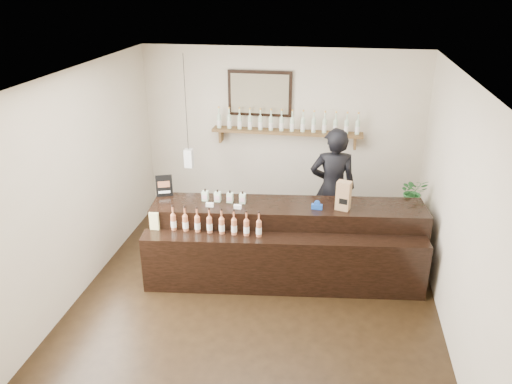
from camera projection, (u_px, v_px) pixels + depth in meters
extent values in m
plane|color=black|center=(256.00, 297.00, 6.40)|extent=(5.00, 5.00, 0.00)
plane|color=beige|center=(281.00, 135.00, 8.11)|extent=(4.50, 0.00, 4.50)
plane|color=beige|center=(200.00, 338.00, 3.58)|extent=(4.50, 0.00, 4.50)
plane|color=beige|center=(78.00, 185.00, 6.18)|extent=(0.00, 5.00, 5.00)
plane|color=beige|center=(457.00, 211.00, 5.51)|extent=(0.00, 5.00, 5.00)
plane|color=white|center=(256.00, 77.00, 5.29)|extent=(5.00, 5.00, 0.00)
cube|color=brown|center=(287.00, 132.00, 7.93)|extent=(2.40, 0.25, 0.04)
cube|color=brown|center=(221.00, 135.00, 8.17)|extent=(0.04, 0.20, 0.20)
cube|color=brown|center=(355.00, 142.00, 7.85)|extent=(0.04, 0.20, 0.20)
cube|color=black|center=(260.00, 93.00, 7.86)|extent=(1.02, 0.04, 0.72)
cube|color=#483F2E|center=(260.00, 94.00, 7.84)|extent=(0.92, 0.01, 0.62)
cube|color=white|center=(189.00, 158.00, 7.55)|extent=(0.12, 0.12, 0.28)
cylinder|color=black|center=(186.00, 103.00, 7.21)|extent=(0.01, 0.01, 1.41)
cylinder|color=silver|center=(219.00, 122.00, 8.05)|extent=(0.07, 0.07, 0.20)
cone|color=silver|center=(219.00, 114.00, 8.00)|extent=(0.07, 0.07, 0.05)
cylinder|color=silver|center=(219.00, 110.00, 7.98)|extent=(0.02, 0.02, 0.07)
cylinder|color=#EDAD45|center=(219.00, 107.00, 7.96)|extent=(0.03, 0.03, 0.02)
cylinder|color=white|center=(219.00, 123.00, 8.06)|extent=(0.07, 0.07, 0.09)
cylinder|color=silver|center=(229.00, 122.00, 8.02)|extent=(0.07, 0.07, 0.20)
cone|color=silver|center=(229.00, 114.00, 7.97)|extent=(0.07, 0.07, 0.05)
cylinder|color=silver|center=(229.00, 111.00, 7.95)|extent=(0.02, 0.02, 0.07)
cylinder|color=#EDAD45|center=(229.00, 108.00, 7.93)|extent=(0.03, 0.03, 0.02)
cylinder|color=white|center=(229.00, 123.00, 8.03)|extent=(0.07, 0.07, 0.09)
cylinder|color=silver|center=(240.00, 122.00, 8.00)|extent=(0.07, 0.07, 0.20)
cone|color=silver|center=(240.00, 115.00, 7.95)|extent=(0.07, 0.07, 0.05)
cylinder|color=silver|center=(239.00, 111.00, 7.92)|extent=(0.02, 0.02, 0.07)
cylinder|color=#EDAD45|center=(239.00, 108.00, 7.91)|extent=(0.03, 0.03, 0.02)
cylinder|color=white|center=(240.00, 124.00, 8.01)|extent=(0.07, 0.07, 0.09)
cylinder|color=silver|center=(250.00, 123.00, 7.97)|extent=(0.07, 0.07, 0.20)
cone|color=silver|center=(250.00, 115.00, 7.92)|extent=(0.07, 0.07, 0.05)
cylinder|color=silver|center=(250.00, 112.00, 7.90)|extent=(0.02, 0.02, 0.07)
cylinder|color=#EDAD45|center=(250.00, 109.00, 7.88)|extent=(0.03, 0.03, 0.02)
cylinder|color=white|center=(250.00, 124.00, 7.98)|extent=(0.07, 0.07, 0.09)
cylinder|color=silver|center=(260.00, 123.00, 7.95)|extent=(0.07, 0.07, 0.20)
cone|color=silver|center=(260.00, 116.00, 7.90)|extent=(0.07, 0.07, 0.05)
cylinder|color=silver|center=(260.00, 112.00, 7.87)|extent=(0.02, 0.02, 0.07)
cylinder|color=#EDAD45|center=(260.00, 109.00, 7.86)|extent=(0.03, 0.03, 0.02)
cylinder|color=white|center=(260.00, 125.00, 7.96)|extent=(0.07, 0.07, 0.09)
cylinder|color=silver|center=(271.00, 124.00, 7.92)|extent=(0.07, 0.07, 0.20)
cone|color=silver|center=(271.00, 116.00, 7.87)|extent=(0.07, 0.07, 0.05)
cylinder|color=silver|center=(271.00, 112.00, 7.85)|extent=(0.02, 0.02, 0.07)
cylinder|color=#EDAD45|center=(271.00, 109.00, 7.83)|extent=(0.03, 0.03, 0.02)
cylinder|color=white|center=(271.00, 125.00, 7.93)|extent=(0.07, 0.07, 0.09)
cylinder|color=silver|center=(281.00, 124.00, 7.90)|extent=(0.07, 0.07, 0.20)
cone|color=silver|center=(282.00, 117.00, 7.85)|extent=(0.07, 0.07, 0.05)
cylinder|color=silver|center=(282.00, 113.00, 7.82)|extent=(0.02, 0.02, 0.07)
cylinder|color=#EDAD45|center=(282.00, 110.00, 7.81)|extent=(0.03, 0.03, 0.02)
cylinder|color=white|center=(281.00, 126.00, 7.91)|extent=(0.07, 0.07, 0.09)
cylinder|color=silver|center=(292.00, 125.00, 7.87)|extent=(0.07, 0.07, 0.20)
cone|color=silver|center=(292.00, 117.00, 7.82)|extent=(0.07, 0.07, 0.05)
cylinder|color=silver|center=(292.00, 113.00, 7.80)|extent=(0.02, 0.02, 0.07)
cylinder|color=#EDAD45|center=(293.00, 110.00, 7.78)|extent=(0.03, 0.03, 0.02)
cylinder|color=white|center=(292.00, 126.00, 7.88)|extent=(0.07, 0.07, 0.09)
cylinder|color=silver|center=(303.00, 125.00, 7.85)|extent=(0.07, 0.07, 0.20)
cone|color=silver|center=(303.00, 117.00, 7.80)|extent=(0.07, 0.07, 0.05)
cylinder|color=silver|center=(303.00, 114.00, 7.77)|extent=(0.02, 0.02, 0.07)
cylinder|color=#EDAD45|center=(303.00, 111.00, 7.75)|extent=(0.03, 0.03, 0.02)
cylinder|color=white|center=(303.00, 127.00, 7.86)|extent=(0.07, 0.07, 0.09)
cylinder|color=silver|center=(314.00, 126.00, 7.82)|extent=(0.07, 0.07, 0.20)
cone|color=silver|center=(314.00, 118.00, 7.77)|extent=(0.07, 0.07, 0.05)
cylinder|color=silver|center=(314.00, 114.00, 7.75)|extent=(0.02, 0.02, 0.07)
cylinder|color=#EDAD45|center=(314.00, 111.00, 7.73)|extent=(0.03, 0.03, 0.02)
cylinder|color=white|center=(314.00, 127.00, 7.83)|extent=(0.07, 0.07, 0.09)
cylinder|color=silver|center=(324.00, 126.00, 7.80)|extent=(0.07, 0.07, 0.20)
cone|color=silver|center=(325.00, 118.00, 7.75)|extent=(0.07, 0.07, 0.05)
cylinder|color=silver|center=(325.00, 115.00, 7.72)|extent=(0.02, 0.02, 0.07)
cylinder|color=#EDAD45|center=(325.00, 112.00, 7.70)|extent=(0.03, 0.03, 0.02)
cylinder|color=white|center=(324.00, 128.00, 7.81)|extent=(0.07, 0.07, 0.09)
cylinder|color=silver|center=(335.00, 127.00, 7.77)|extent=(0.07, 0.07, 0.20)
cone|color=silver|center=(336.00, 119.00, 7.72)|extent=(0.07, 0.07, 0.05)
cylinder|color=silver|center=(336.00, 115.00, 7.70)|extent=(0.02, 0.02, 0.07)
cylinder|color=#EDAD45|center=(336.00, 112.00, 7.68)|extent=(0.03, 0.03, 0.02)
cylinder|color=white|center=(335.00, 128.00, 7.78)|extent=(0.07, 0.07, 0.09)
cylinder|color=silver|center=(346.00, 127.00, 7.75)|extent=(0.07, 0.07, 0.20)
cone|color=silver|center=(347.00, 119.00, 7.70)|extent=(0.07, 0.07, 0.05)
cylinder|color=silver|center=(347.00, 116.00, 7.67)|extent=(0.02, 0.02, 0.07)
cylinder|color=#EDAD45|center=(347.00, 113.00, 7.65)|extent=(0.03, 0.03, 0.02)
cylinder|color=white|center=(346.00, 129.00, 7.76)|extent=(0.07, 0.07, 0.09)
cylinder|color=silver|center=(357.00, 128.00, 7.72)|extent=(0.07, 0.07, 0.20)
cone|color=silver|center=(358.00, 120.00, 7.67)|extent=(0.07, 0.07, 0.05)
cylinder|color=silver|center=(358.00, 116.00, 7.65)|extent=(0.02, 0.02, 0.07)
cylinder|color=#EDAD45|center=(359.00, 113.00, 7.63)|extent=(0.03, 0.03, 0.02)
cylinder|color=white|center=(357.00, 129.00, 7.73)|extent=(0.07, 0.07, 0.09)
cube|color=black|center=(287.00, 238.00, 6.79)|extent=(3.66, 1.03, 1.01)
cube|color=black|center=(283.00, 264.00, 6.41)|extent=(3.63, 0.71, 0.77)
cube|color=white|center=(210.00, 205.00, 6.52)|extent=(0.10, 0.04, 0.05)
cube|color=white|center=(238.00, 207.00, 6.46)|extent=(0.10, 0.04, 0.05)
cube|color=#DAD685|center=(156.00, 224.00, 6.48)|extent=(0.12, 0.12, 0.12)
cube|color=#DAD685|center=(155.00, 216.00, 6.43)|extent=(0.12, 0.12, 0.12)
cube|color=silver|center=(205.00, 196.00, 6.68)|extent=(0.08, 0.08, 0.13)
cube|color=beige|center=(204.00, 197.00, 6.64)|extent=(0.07, 0.00, 0.06)
cylinder|color=black|center=(205.00, 190.00, 6.64)|extent=(0.02, 0.02, 0.03)
cube|color=silver|center=(218.00, 197.00, 6.65)|extent=(0.08, 0.08, 0.13)
cube|color=beige|center=(217.00, 198.00, 6.61)|extent=(0.07, 0.00, 0.06)
cylinder|color=black|center=(217.00, 191.00, 6.62)|extent=(0.02, 0.02, 0.03)
cube|color=silver|center=(230.00, 197.00, 6.63)|extent=(0.08, 0.08, 0.13)
cube|color=beige|center=(229.00, 199.00, 6.58)|extent=(0.07, 0.00, 0.06)
cylinder|color=black|center=(230.00, 192.00, 6.59)|extent=(0.02, 0.02, 0.03)
cube|color=silver|center=(243.00, 198.00, 6.60)|extent=(0.08, 0.08, 0.13)
cube|color=beige|center=(242.00, 200.00, 6.56)|extent=(0.07, 0.00, 0.06)
cylinder|color=black|center=(243.00, 193.00, 6.57)|extent=(0.02, 0.02, 0.03)
cylinder|color=#B3613C|center=(174.00, 222.00, 6.43)|extent=(0.07, 0.07, 0.20)
cone|color=#B3613C|center=(173.00, 213.00, 6.38)|extent=(0.07, 0.07, 0.05)
cylinder|color=#B3613C|center=(173.00, 209.00, 6.35)|extent=(0.02, 0.02, 0.07)
cylinder|color=black|center=(172.00, 206.00, 6.33)|extent=(0.03, 0.03, 0.02)
cylinder|color=white|center=(174.00, 224.00, 6.43)|extent=(0.07, 0.07, 0.09)
cylinder|color=#B3613C|center=(185.00, 223.00, 6.40)|extent=(0.07, 0.07, 0.20)
cone|color=#B3613C|center=(185.00, 214.00, 6.35)|extent=(0.07, 0.07, 0.05)
cylinder|color=#B3613C|center=(185.00, 210.00, 6.33)|extent=(0.02, 0.02, 0.07)
cylinder|color=black|center=(184.00, 207.00, 6.31)|extent=(0.03, 0.03, 0.02)
cylinder|color=white|center=(186.00, 225.00, 6.41)|extent=(0.07, 0.07, 0.09)
cylinder|color=#B3613C|center=(197.00, 224.00, 6.38)|extent=(0.07, 0.07, 0.20)
cone|color=#B3613C|center=(197.00, 215.00, 6.33)|extent=(0.07, 0.07, 0.05)
cylinder|color=#B3613C|center=(197.00, 211.00, 6.30)|extent=(0.02, 0.02, 0.07)
cylinder|color=black|center=(197.00, 208.00, 6.29)|extent=(0.03, 0.03, 0.02)
cylinder|color=white|center=(198.00, 226.00, 6.39)|extent=(0.07, 0.07, 0.09)
cylinder|color=#B3613C|center=(210.00, 225.00, 6.35)|extent=(0.07, 0.07, 0.20)
cone|color=#B3613C|center=(209.00, 216.00, 6.30)|extent=(0.07, 0.07, 0.05)
cylinder|color=#B3613C|center=(209.00, 212.00, 6.28)|extent=(0.02, 0.02, 0.07)
cylinder|color=black|center=(209.00, 209.00, 6.26)|extent=(0.03, 0.03, 0.02)
cylinder|color=white|center=(210.00, 227.00, 6.36)|extent=(0.07, 0.07, 0.09)
cylinder|color=#B3613C|center=(222.00, 226.00, 6.33)|extent=(0.07, 0.07, 0.20)
cone|color=#B3613C|center=(221.00, 217.00, 6.28)|extent=(0.07, 0.07, 0.05)
cylinder|color=#B3613C|center=(221.00, 213.00, 6.26)|extent=(0.02, 0.02, 0.07)
cylinder|color=black|center=(221.00, 209.00, 6.24)|extent=(0.03, 0.03, 0.02)
cylinder|color=white|center=(222.00, 227.00, 6.34)|extent=(0.07, 0.07, 0.09)
cylinder|color=#B3613C|center=(234.00, 227.00, 6.31)|extent=(0.07, 0.07, 0.20)
cone|color=#B3613C|center=(234.00, 218.00, 6.26)|extent=(0.07, 0.07, 0.05)
cylinder|color=#B3613C|center=(234.00, 214.00, 6.23)|extent=(0.02, 0.02, 0.07)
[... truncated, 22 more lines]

